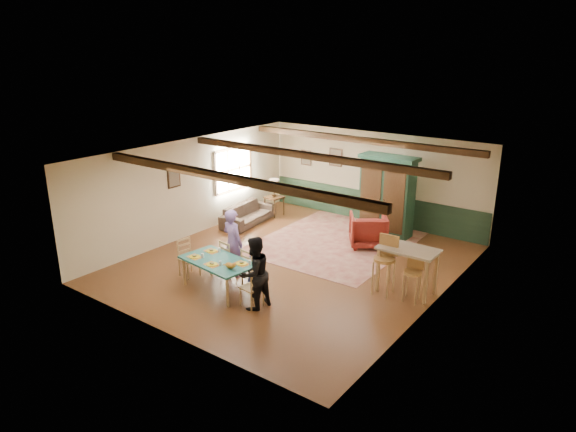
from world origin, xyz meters
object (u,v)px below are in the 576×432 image
Objects in this scene: sofa at (248,214)px; bar_stool_left at (384,266)px; person_woman at (254,273)px; armchair at (368,230)px; table_lamp at (274,188)px; bar_stool_right at (412,278)px; dining_chair_far_right at (253,267)px; person_child at (255,265)px; dining_chair_far_left at (231,258)px; dining_chair_end_left at (189,258)px; end_table at (274,206)px; counter_table at (407,271)px; dining_chair_end_right at (252,286)px; person_man at (233,243)px; dining_table at (219,275)px; cat at (230,265)px; armoire at (387,196)px.

bar_stool_left is (5.35, -1.84, 0.35)m from sofa.
armchair is (0.22, 4.38, -0.32)m from person_woman.
table_lamp is 0.55× the size of bar_stool_right.
person_child is (0.01, 0.07, 0.03)m from dining_chair_far_right.
dining_chair_end_left is at bearing 43.83° from dining_chair_far_left.
dining_chair_far_left is 0.95× the size of person_child.
end_table is (-2.69, 4.14, -0.16)m from person_child.
bar_stool_left reaches higher than person_child.
counter_table is 1.20× the size of bar_stool_right.
end_table is at bearing -43.46° from armchair.
armchair is 2.78m from bar_stool_left.
dining_chair_end_right is 1.64m from person_man.
sofa is 3.52× the size of table_lamp.
person_man reaches higher than counter_table.
person_child is 0.75× the size of counter_table.
sofa is (-2.42, 3.79, -0.06)m from dining_table.
cat is at bearing -139.29° from counter_table.
armchair is at bearing -90.34° from sofa.
sofa is at bearing 165.15° from counter_table.
person_child is at bearing -144.34° from sofa.
armoire is 3.76m from bar_stool_left.
bar_stool_right is at bearing -25.97° from end_table.
table_lamp reaches higher than sofa.
dining_chair_end_left is 4.86m from table_lamp.
bar_stool_left is (1.61, -3.36, -0.49)m from armoire.
person_man is at bearing 109.31° from dining_table.
sofa is at bearing -131.29° from dining_chair_end_right.
bar_stool_right reaches higher than cat.
person_child is 0.89m from cat.
cat reaches higher than end_table.
end_table is at bearing -17.53° from sofa.
cat is at bearing -17.56° from dining_table.
dining_chair_far_right is at bearing -57.59° from table_lamp.
armchair is (0.03, -1.08, -0.69)m from armoire.
person_child is 0.96× the size of armchair.
armchair is 1.72× the size of table_lamp.
cat is 5.67m from table_lamp.
armchair is at bearing 134.81° from counter_table.
dining_chair_end_right is 5.24m from sofa.
dining_chair_far_right is 2.64× the size of cat.
sofa is (-3.56, 3.93, -0.47)m from person_woman.
armoire is at bearing -101.91° from dining_chair_far_left.
dining_chair_end_left is 4.84m from end_table.
dining_chair_far_right reaches higher than dining_table.
counter_table is (3.59, 1.57, 0.08)m from dining_chair_far_left.
person_woman is 0.67× the size of armoire.
person_woman is at bearing 139.73° from dining_chair_far_right.
person_woman reaches higher than counter_table.
bar_stool_left reaches higher than dining_chair_end_left.
end_table is 0.58m from table_lamp.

